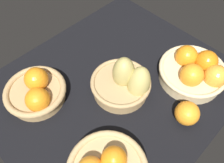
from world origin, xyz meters
The scene contains 5 objects.
market_tray centered at (0.00, 0.00, 1.50)cm, with size 84.00×72.00×3.00cm, color black.
basket_center_pears centered at (-0.93, 4.06, 7.56)cm, with size 20.59×21.40×15.25cm.
basket_far_left centered at (-22.16, 17.98, 7.60)cm, with size 23.87×23.87×11.37cm.
basket_near_right centered at (22.20, -14.26, 7.11)cm, with size 20.70×20.70×11.24cm.
loose_orange_front_gap centered at (-6.65, 25.63, 6.88)cm, with size 7.76×7.76×7.76cm, color orange.
Camera 1 is at (34.06, 33.21, 70.49)cm, focal length 36.75 mm.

